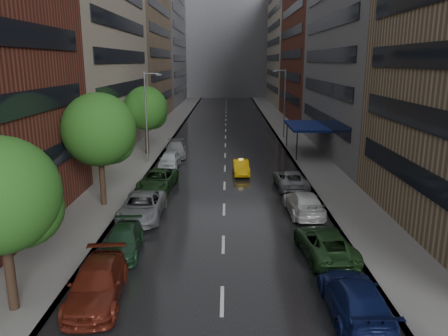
{
  "coord_description": "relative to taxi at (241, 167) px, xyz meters",
  "views": [
    {
      "loc": [
        0.2,
        -13.0,
        10.11
      ],
      "look_at": [
        0.0,
        15.99,
        3.0
      ],
      "focal_mm": 35.0,
      "sensor_mm": 36.0,
      "label": 1
    }
  ],
  "objects": [
    {
      "name": "awning",
      "position": [
        7.5,
        9.12,
        2.47
      ],
      "size": [
        4.0,
        8.0,
        3.12
      ],
      "color": "navy",
      "rests_on": "sidewalk_right"
    },
    {
      "name": "tree_far",
      "position": [
        -10.08,
        8.39,
        4.49
      ],
      "size": [
        4.72,
        4.72,
        7.53
      ],
      "color": "#382619",
      "rests_on": "ground"
    },
    {
      "name": "building_far",
      "position": [
        -1.48,
        92.12,
        15.34
      ],
      "size": [
        40.0,
        14.0,
        32.0
      ],
      "primitive_type": "cube",
      "color": "slate",
      "rests_on": "ground"
    },
    {
      "name": "street_lamp_left",
      "position": [
        -9.2,
        4.12,
        4.23
      ],
      "size": [
        1.74,
        0.22,
        9.0
      ],
      "color": "gray",
      "rests_on": "sidewalk_left"
    },
    {
      "name": "parked_cars_right",
      "position": [
        3.92,
        -13.97,
        0.1
      ],
      "size": [
        2.9,
        23.94,
        1.58
      ],
      "color": "#0F1847",
      "rests_on": "ground"
    },
    {
      "name": "tree_near",
      "position": [
        -10.08,
        -22.77,
        4.39
      ],
      "size": [
        4.64,
        4.64,
        7.39
      ],
      "color": "#382619",
      "rests_on": "ground"
    },
    {
      "name": "tree_mid",
      "position": [
        -10.08,
        -9.23,
        4.87
      ],
      "size": [
        5.07,
        5.07,
        8.08
      ],
      "color": "#382619",
      "rests_on": "ground"
    },
    {
      "name": "sidewalk_left",
      "position": [
        -10.48,
        24.12,
        -0.58
      ],
      "size": [
        4.0,
        140.0,
        0.15
      ],
      "primitive_type": "cube",
      "color": "gray",
      "rests_on": "ground"
    },
    {
      "name": "parked_cars_left",
      "position": [
        -6.88,
        -7.58,
        0.11
      ],
      "size": [
        3.06,
        35.19,
        1.6
      ],
      "color": "#601F13",
      "rests_on": "ground"
    },
    {
      "name": "buildings_left",
      "position": [
        -16.48,
        32.91,
        15.33
      ],
      "size": [
        8.0,
        108.0,
        38.0
      ],
      "color": "maroon",
      "rests_on": "ground"
    },
    {
      "name": "sidewalk_right",
      "position": [
        7.52,
        24.12,
        -0.58
      ],
      "size": [
        4.0,
        140.0,
        0.15
      ],
      "primitive_type": "cube",
      "color": "gray",
      "rests_on": "ground"
    },
    {
      "name": "street_lamp_right",
      "position": [
        6.24,
        19.12,
        4.23
      ],
      "size": [
        1.74,
        0.22,
        9.0
      ],
      "color": "gray",
      "rests_on": "sidewalk_right"
    },
    {
      "name": "buildings_right",
      "position": [
        13.52,
        30.82,
        14.37
      ],
      "size": [
        8.05,
        109.1,
        36.0
      ],
      "color": "#937A5B",
      "rests_on": "ground"
    },
    {
      "name": "road",
      "position": [
        -1.48,
        24.12,
        -0.65
      ],
      "size": [
        14.0,
        140.0,
        0.01
      ],
      "primitive_type": "cube",
      "color": "black",
      "rests_on": "ground"
    },
    {
      "name": "taxi",
      "position": [
        0.0,
        0.0,
        0.0
      ],
      "size": [
        1.58,
        4.06,
        1.32
      ],
      "primitive_type": "imported",
      "rotation": [
        0.0,
        0.0,
        0.05
      ],
      "color": "#E8AA0C",
      "rests_on": "ground"
    }
  ]
}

